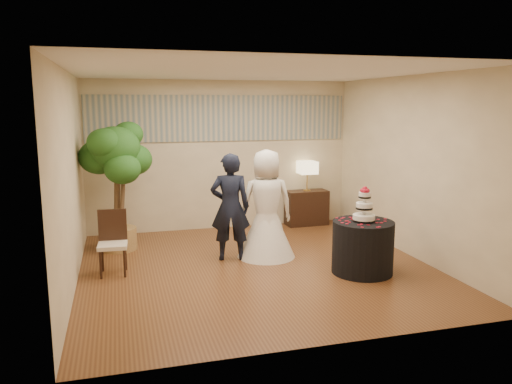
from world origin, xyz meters
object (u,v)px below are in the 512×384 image
object	(u,v)px
table_lamp	(307,176)
ficus_tree	(117,186)
cake_table	(363,247)
groom	(230,207)
bride	(266,204)
wedding_cake	(364,204)
side_chair	(112,243)
console	(307,208)

from	to	relation	value
table_lamp	ficus_tree	bearing A→B (deg)	-167.61
cake_table	table_lamp	size ratio (longest dim) A/B	1.48
groom	ficus_tree	distance (m)	1.94
bride	table_lamp	distance (m)	2.26
groom	wedding_cake	size ratio (longest dim) A/B	3.30
wedding_cake	ficus_tree	distance (m)	3.92
side_chair	ficus_tree	bearing A→B (deg)	89.17
ficus_tree	side_chair	size ratio (longest dim) A/B	2.37
cake_table	side_chair	distance (m)	3.51
ficus_tree	bride	bearing A→B (deg)	-24.30
console	ficus_tree	size ratio (longest dim) A/B	0.39
groom	wedding_cake	world-z (taller)	groom
ficus_tree	side_chair	world-z (taller)	ficus_tree
wedding_cake	ficus_tree	world-z (taller)	ficus_tree
cake_table	table_lamp	world-z (taller)	table_lamp
table_lamp	ficus_tree	xyz separation A→B (m)	(-3.59, -0.79, 0.09)
console	ficus_tree	xyz separation A→B (m)	(-3.59, -0.79, 0.72)
wedding_cake	table_lamp	bearing A→B (deg)	84.47
groom	table_lamp	size ratio (longest dim) A/B	2.84
wedding_cake	side_chair	xyz separation A→B (m)	(-3.40, 0.87, -0.55)
bride	table_lamp	world-z (taller)	bride
ficus_tree	side_chair	distance (m)	1.38
groom	table_lamp	bearing A→B (deg)	-125.39
bride	ficus_tree	size ratio (longest dim) A/B	0.79
console	side_chair	size ratio (longest dim) A/B	0.91
groom	ficus_tree	bearing A→B (deg)	-19.01
ficus_tree	console	bearing A→B (deg)	12.39
wedding_cake	side_chair	size ratio (longest dim) A/B	0.56
table_lamp	wedding_cake	bearing A→B (deg)	-95.53
side_chair	console	bearing A→B (deg)	32.00
side_chair	cake_table	bearing A→B (deg)	-11.08
bride	groom	bearing A→B (deg)	2.24
bride	cake_table	size ratio (longest dim) A/B	1.97
groom	bride	size ratio (longest dim) A/B	0.97
table_lamp	console	bearing A→B (deg)	0.00
bride	wedding_cake	distance (m)	1.55
cake_table	groom	bearing A→B (deg)	146.41
bride	cake_table	world-z (taller)	bride
wedding_cake	side_chair	bearing A→B (deg)	165.66
groom	bride	bearing A→B (deg)	-168.80
groom	table_lamp	distance (m)	2.64
console	table_lamp	distance (m)	0.63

